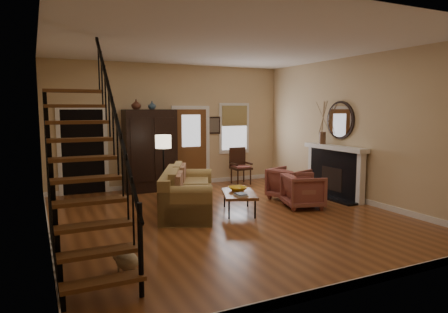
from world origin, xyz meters
name	(u,v)px	position (x,y,z in m)	size (l,w,h in m)	color
room	(178,136)	(-0.41, 1.76, 1.51)	(7.00, 7.33, 3.30)	brown
staircase	(85,148)	(-2.78, -1.30, 1.60)	(0.94, 2.80, 3.20)	brown
fireplace	(336,167)	(3.13, 0.50, 0.74)	(0.33, 1.95, 2.30)	black
armoire	(150,150)	(-0.70, 3.15, 1.05)	(1.30, 0.60, 2.10)	black
vase_a	(136,104)	(-1.05, 3.05, 2.22)	(0.24, 0.24, 0.25)	#4C2619
vase_b	(152,105)	(-0.65, 3.05, 2.21)	(0.20, 0.20, 0.21)	#334C60
sofa	(188,192)	(-0.58, 0.70, 0.42)	(0.98, 2.27, 0.85)	olive
coffee_table	(239,202)	(0.35, 0.20, 0.21)	(0.63, 1.09, 0.42)	brown
bowl	(238,189)	(0.40, 0.35, 0.46)	(0.37, 0.37, 0.09)	gold
books	(241,195)	(0.23, -0.10, 0.44)	(0.20, 0.27, 0.05)	beige
armchair_left	(303,191)	(1.78, -0.03, 0.36)	(0.78, 0.80, 0.73)	maroon
armchair_right	(289,184)	(1.97, 0.79, 0.37)	(0.79, 0.81, 0.74)	maroon
floor_lamp	(164,169)	(-0.79, 1.68, 0.77)	(0.35, 0.35, 1.54)	black
side_chair	(241,166)	(1.85, 2.95, 0.51)	(0.54, 0.54, 1.02)	#341C10
dog	(127,262)	(-2.38, -1.88, 0.15)	(0.25, 0.42, 0.31)	tan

